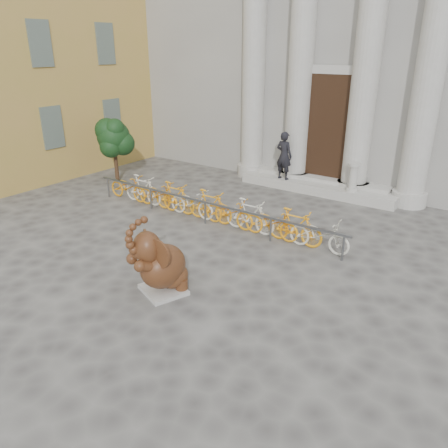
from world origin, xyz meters
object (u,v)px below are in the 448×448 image
Objects in this scene: tree at (114,138)px; pedestrian at (284,156)px; bike_rack at (210,206)px; elephant_statue at (161,265)px.

tree reaches higher than pedestrian.
pedestrian is at bearing 87.35° from bike_rack.
pedestrian is (0.20, 4.41, 0.77)m from bike_rack.
tree is (-5.72, 1.33, 1.27)m from bike_rack.
elephant_statue is 0.74× the size of tree.
elephant_statue is at bearing 106.63° from pedestrian.
pedestrian is (5.92, 3.08, -0.51)m from tree.
bike_rack is 5.09× the size of pedestrian.
pedestrian is (-1.50, 8.47, 0.59)m from elephant_statue.
tree is at bearing 165.28° from elephant_statue.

